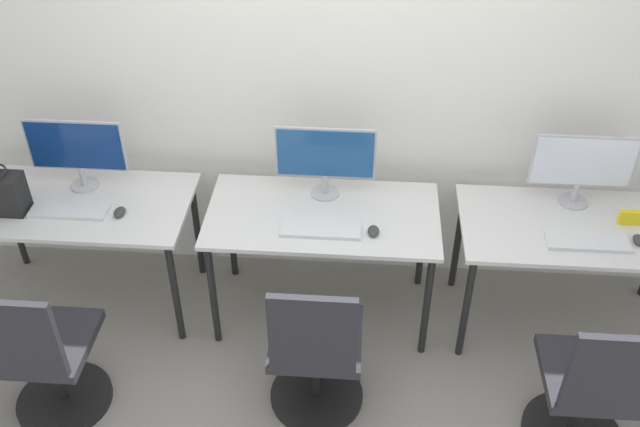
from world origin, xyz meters
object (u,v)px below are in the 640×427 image
object	(u,v)px
monitor_left	(76,150)
mouse_center	(373,231)
monitor_center	(325,157)
office_chair_center	(316,356)
keyboard_right	(587,241)
mouse_left	(120,212)
office_chair_left	(45,360)
keyboard_left	(70,210)
keyboard_center	(321,229)
office_chair_right	(590,394)
mouse_right	(639,240)
monitor_right	(583,166)

from	to	relation	value
monitor_left	mouse_center	xyz separation A→B (m)	(1.62, -0.30, -0.22)
monitor_center	office_chair_center	xyz separation A→B (m)	(0.02, -0.87, -0.58)
monitor_center	keyboard_right	bearing A→B (deg)	-13.41
monitor_left	keyboard_right	world-z (taller)	monitor_left
mouse_left	office_chair_center	xyz separation A→B (m)	(1.09, -0.60, -0.35)
office_chair_left	monitor_center	xyz separation A→B (m)	(1.28, 1.00, 0.58)
keyboard_left	keyboard_right	size ratio (longest dim) A/B	1.00
keyboard_left	mouse_center	xyz separation A→B (m)	(1.62, -0.07, 0.01)
keyboard_left	keyboard_center	bearing A→B (deg)	-2.57
keyboard_center	keyboard_right	world-z (taller)	same
keyboard_left	office_chair_left	distance (m)	0.82
office_chair_left	office_chair_right	size ratio (longest dim) A/B	1.00
keyboard_left	office_chair_left	world-z (taller)	office_chair_left
mouse_right	monitor_right	bearing A→B (deg)	128.82
keyboard_center	office_chair_center	xyz separation A→B (m)	(0.02, -0.55, -0.35)
monitor_center	office_chair_right	xyz separation A→B (m)	(1.29, -1.00, -0.58)
office_chair_left	mouse_right	bearing A→B (deg)	13.57
monitor_left	keyboard_center	size ratio (longest dim) A/B	1.30
office_chair_center	monitor_left	bearing A→B (deg)	148.08
keyboard_left	monitor_right	size ratio (longest dim) A/B	0.77
mouse_left	monitor_center	distance (m)	1.13
keyboard_right	mouse_right	bearing A→B (deg)	4.28
keyboard_left	office_chair_right	world-z (taller)	office_chair_right
mouse_right	office_chair_center	bearing A→B (deg)	-160.23
monitor_right	mouse_right	world-z (taller)	monitor_right
monitor_right	mouse_right	distance (m)	0.47
monitor_center	office_chair_center	size ratio (longest dim) A/B	0.59
office_chair_left	keyboard_right	xyz separation A→B (m)	(2.63, 0.68, 0.35)
mouse_left	office_chair_left	distance (m)	0.84
mouse_left	monitor_center	size ratio (longest dim) A/B	0.17
keyboard_center	mouse_right	bearing A→B (deg)	0.74
mouse_center	monitor_right	size ratio (longest dim) A/B	0.17
keyboard_center	mouse_center	xyz separation A→B (m)	(0.27, -0.01, 0.01)
monitor_center	keyboard_left	bearing A→B (deg)	-169.00
keyboard_right	office_chair_left	bearing A→B (deg)	-165.54
monitor_left	mouse_left	world-z (taller)	monitor_left
office_chair_center	mouse_right	xyz separation A→B (m)	(1.59, 0.57, 0.35)
mouse_right	office_chair_right	bearing A→B (deg)	-114.29
office_chair_left	monitor_left	bearing A→B (deg)	93.95
keyboard_center	monitor_left	bearing A→B (deg)	167.53
monitor_right	monitor_center	bearing A→B (deg)	-179.07
mouse_center	office_chair_center	world-z (taller)	office_chair_center
keyboard_left	monitor_right	distance (m)	2.72
keyboard_center	keyboard_left	bearing A→B (deg)	177.43
mouse_left	mouse_center	distance (m)	1.34
mouse_center	keyboard_left	bearing A→B (deg)	177.63
mouse_center	office_chair_right	xyz separation A→B (m)	(1.02, -0.68, -0.35)
office_chair_right	keyboard_left	bearing A→B (deg)	164.25
mouse_left	keyboard_right	xyz separation A→B (m)	(2.42, -0.05, -0.01)
keyboard_center	monitor_right	bearing A→B (deg)	14.33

